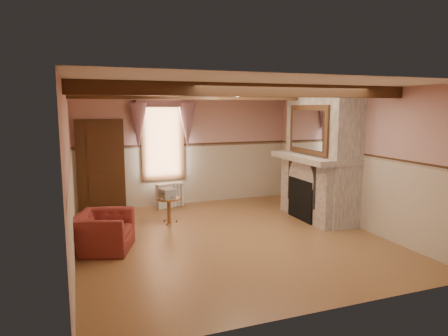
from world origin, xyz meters
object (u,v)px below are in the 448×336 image
object	(u,v)px
side_table	(169,210)
oil_lamp	(298,146)
radiator	(170,195)
mantel_clock	(302,148)
armchair	(104,232)
bowl	(316,153)

from	to	relation	value
side_table	oil_lamp	world-z (taller)	oil_lamp
radiator	mantel_clock	world-z (taller)	mantel_clock
armchair	oil_lamp	size ratio (longest dim) A/B	3.58
side_table	bowl	xyz separation A→B (m)	(3.08, -0.77, 1.19)
armchair	radiator	size ratio (longest dim) A/B	1.43
bowl	mantel_clock	world-z (taller)	mantel_clock
radiator	mantel_clock	distance (m)	3.41
armchair	mantel_clock	size ratio (longest dim) A/B	4.18
bowl	oil_lamp	xyz separation A→B (m)	(0.00, 0.73, 0.10)
side_table	bowl	bearing A→B (deg)	-13.98
side_table	armchair	bearing A→B (deg)	-139.05
mantel_clock	oil_lamp	bearing A→B (deg)	90.00
side_table	oil_lamp	size ratio (longest dim) A/B	1.96
radiator	mantel_clock	size ratio (longest dim) A/B	2.92
side_table	radiator	xyz separation A→B (m)	(0.33, 1.38, 0.02)
side_table	mantel_clock	size ratio (longest dim) A/B	2.29
bowl	mantel_clock	bearing A→B (deg)	90.00
side_table	mantel_clock	bearing A→B (deg)	-3.88
side_table	mantel_clock	xyz separation A→B (m)	(3.08, -0.21, 1.25)
bowl	oil_lamp	size ratio (longest dim) A/B	1.30
bowl	armchair	bearing A→B (deg)	-174.20
armchair	side_table	bearing A→B (deg)	-30.12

